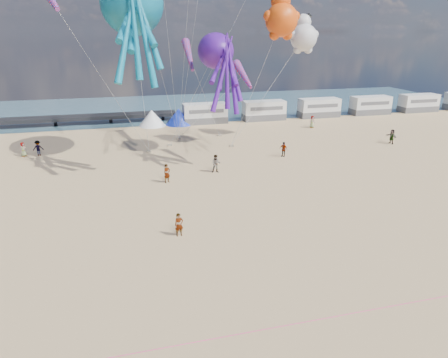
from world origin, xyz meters
TOP-DOWN VIEW (x-y plane):
  - ground at (0.00, 0.00)m, footprint 120.00×120.00m
  - water at (0.00, 55.00)m, footprint 120.00×120.00m
  - motorhome_0 at (6.00, 40.00)m, footprint 6.60×2.50m
  - motorhome_1 at (15.50, 40.00)m, footprint 6.60×2.50m
  - motorhome_2 at (25.00, 40.00)m, footprint 6.60×2.50m
  - motorhome_3 at (34.50, 40.00)m, footprint 6.60×2.50m
  - motorhome_4 at (44.00, 40.00)m, footprint 6.60×2.50m
  - tent_white at (-2.00, 40.00)m, footprint 4.00×4.00m
  - tent_blue at (2.00, 40.00)m, footprint 4.00×4.00m
  - rope_line at (0.00, -5.00)m, footprint 34.00×0.03m
  - standing_person at (-3.03, 5.19)m, footprint 0.64×0.46m
  - beachgoer_0 at (20.45, 33.02)m, footprint 0.68×0.49m
  - beachgoer_1 at (2.42, 17.32)m, footprint 0.97×0.71m
  - beachgoer_2 at (-15.67, 27.86)m, footprint 0.93×0.77m
  - beachgoer_3 at (10.95, 20.75)m, footprint 1.16×1.23m
  - beachgoer_4 at (26.13, 22.53)m, footprint 0.62×1.11m
  - beachgoer_5 at (-2.62, 15.72)m, footprint 1.71×1.19m
  - beachgoer_6 at (-17.27, 28.07)m, footprint 0.66×0.70m
  - sandbag_a at (-3.51, 26.02)m, footprint 0.50×0.35m
  - sandbag_b at (-0.85, 28.20)m, footprint 0.50×0.35m
  - sandbag_c at (6.38, 26.08)m, footprint 0.50×0.35m
  - sandbag_d at (6.24, 31.57)m, footprint 0.50×0.35m
  - sandbag_e at (0.65, 31.17)m, footprint 0.50×0.35m
  - kite_octopus_teal at (-4.31, 24.59)m, footprint 5.80×11.62m
  - kite_octopus_purple at (3.99, 23.92)m, footprint 5.10×9.21m
  - kite_panda at (15.79, 27.76)m, footprint 4.76×4.61m
  - kite_teddy_orange at (11.46, 24.34)m, footprint 5.57×5.44m
  - windsock_mid at (1.98, 29.12)m, footprint 1.31×6.85m
  - windsock_right at (5.92, 20.12)m, footprint 1.40×4.35m

SIDE VIEW (x-z plane):
  - ground at x=0.00m, z-range 0.00..0.00m
  - water at x=0.00m, z-range 0.02..0.02m
  - rope_line at x=0.00m, z-range 0.00..0.04m
  - sandbag_a at x=-3.51m, z-range 0.00..0.22m
  - sandbag_b at x=-0.85m, z-range 0.00..0.22m
  - sandbag_c at x=6.38m, z-range 0.00..0.22m
  - sandbag_d at x=6.24m, z-range 0.00..0.22m
  - sandbag_e at x=0.65m, z-range 0.00..0.22m
  - beachgoer_6 at x=-17.27m, z-range 0.00..1.60m
  - standing_person at x=-3.03m, z-range 0.00..1.65m
  - beachgoer_3 at x=10.95m, z-range 0.00..1.67m
  - beachgoer_2 at x=-15.67m, z-range 0.00..1.76m
  - beachgoer_0 at x=20.45m, z-range 0.00..1.76m
  - beachgoer_5 at x=-2.62m, z-range 0.00..1.77m
  - beachgoer_4 at x=26.13m, z-range 0.00..1.80m
  - beachgoer_1 at x=2.42m, z-range 0.00..1.82m
  - tent_white at x=-2.00m, z-range 0.00..2.40m
  - tent_blue at x=2.00m, z-range 0.00..2.40m
  - motorhome_0 at x=6.00m, z-range 0.00..3.00m
  - motorhome_1 at x=15.50m, z-range 0.00..3.00m
  - motorhome_2 at x=25.00m, z-range 0.00..3.00m
  - motorhome_3 at x=34.50m, z-range 0.00..3.00m
  - motorhome_4 at x=44.00m, z-range 0.00..3.00m
  - windsock_right at x=5.92m, z-range 6.94..11.22m
  - windsock_mid at x=1.98m, z-range 7.18..13.98m
  - kite_octopus_purple at x=3.99m, z-range 6.27..16.23m
  - kite_panda at x=15.79m, z-range 9.76..15.24m
  - kite_teddy_orange at x=11.46m, z-range 11.33..17.39m
  - kite_octopus_teal at x=-4.31m, z-range 9.37..22.21m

